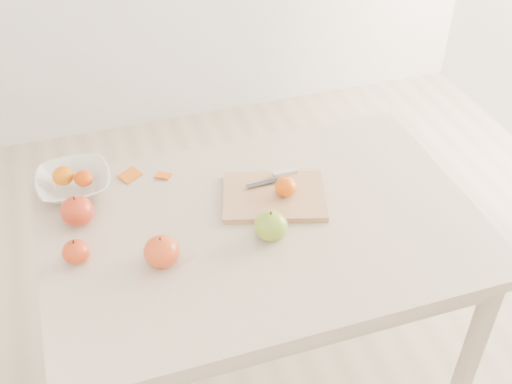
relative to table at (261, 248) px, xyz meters
name	(u,v)px	position (x,y,z in m)	size (l,w,h in m)	color
ground	(260,381)	(0.00, 0.00, -0.65)	(3.50, 3.50, 0.00)	#C6B293
table	(261,248)	(0.00, 0.00, 0.00)	(1.20, 0.80, 0.75)	beige
cutting_board	(274,196)	(0.07, 0.09, 0.11)	(0.29, 0.21, 0.02)	tan
board_tangerine	(285,187)	(0.10, 0.08, 0.14)	(0.06, 0.06, 0.05)	#D64A07
fruit_bowl	(74,183)	(-0.47, 0.30, 0.12)	(0.21, 0.21, 0.05)	silver
bowl_tangerine_near	(63,176)	(-0.50, 0.31, 0.15)	(0.06, 0.06, 0.05)	orange
bowl_tangerine_far	(84,178)	(-0.44, 0.29, 0.15)	(0.05, 0.05, 0.05)	#D84507
orange_peel_a	(130,176)	(-0.31, 0.32, 0.10)	(0.06, 0.04, 0.00)	#C8530E
orange_peel_b	(163,176)	(-0.22, 0.29, 0.10)	(0.04, 0.04, 0.00)	#CD520E
paring_knife	(281,174)	(0.11, 0.16, 0.12)	(0.17, 0.05, 0.01)	silver
apple_green	(271,226)	(0.01, -0.06, 0.14)	(0.09, 0.09, 0.08)	olive
apple_red_d	(76,252)	(-0.50, 0.01, 0.13)	(0.07, 0.07, 0.06)	maroon
apple_red_b	(162,252)	(-0.29, -0.07, 0.14)	(0.09, 0.09, 0.08)	#A6181D
apple_red_a	(77,211)	(-0.48, 0.16, 0.14)	(0.09, 0.09, 0.08)	#970F09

